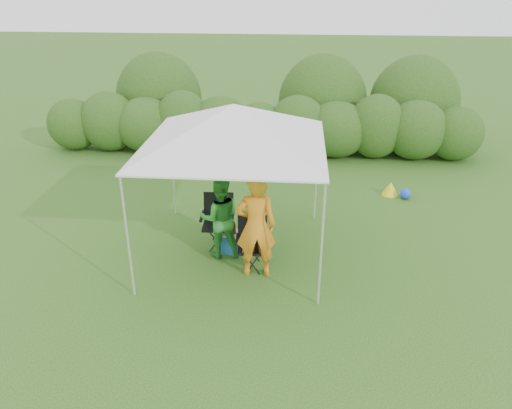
# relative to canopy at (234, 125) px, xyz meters

# --- Properties ---
(ground) EXTENTS (70.00, 70.00, 0.00)m
(ground) POSITION_rel_canopy_xyz_m (0.00, -0.50, -2.46)
(ground) COLOR #396520
(hedge) EXTENTS (12.34, 1.53, 1.80)m
(hedge) POSITION_rel_canopy_xyz_m (0.00, 5.50, -1.64)
(hedge) COLOR #2E531A
(hedge) RESTS_ON ground
(canopy) EXTENTS (3.10, 3.10, 2.83)m
(canopy) POSITION_rel_canopy_xyz_m (0.00, 0.00, 0.00)
(canopy) COLOR silver
(canopy) RESTS_ON ground
(chair_right) EXTENTS (0.60, 0.55, 0.92)m
(chair_right) POSITION_rel_canopy_xyz_m (0.35, -0.45, -1.94)
(chair_right) COLOR black
(chair_right) RESTS_ON ground
(chair_left) EXTENTS (0.65, 0.59, 1.01)m
(chair_left) POSITION_rel_canopy_xyz_m (-0.37, 0.29, -1.89)
(chair_left) COLOR black
(chair_left) RESTS_ON ground
(man) EXTENTS (0.74, 0.53, 1.87)m
(man) POSITION_rel_canopy_xyz_m (0.44, -0.71, -1.53)
(man) COLOR orange
(man) RESTS_ON ground
(woman) EXTENTS (0.85, 0.72, 1.53)m
(woman) POSITION_rel_canopy_xyz_m (-0.26, -0.12, -1.69)
(woman) COLOR #2B832D
(woman) RESTS_ON ground
(cooler) EXTENTS (0.53, 0.43, 0.40)m
(cooler) POSITION_rel_canopy_xyz_m (-0.08, 0.01, -2.26)
(cooler) COLOR #22689E
(cooler) RESTS_ON ground
(bottle) EXTENTS (0.07, 0.07, 0.25)m
(bottle) POSITION_rel_canopy_xyz_m (-0.02, -0.03, -1.94)
(bottle) COLOR #592D0C
(bottle) RESTS_ON cooler
(lawn_toy) EXTENTS (0.63, 0.53, 0.32)m
(lawn_toy) POSITION_rel_canopy_xyz_m (3.40, 2.87, -2.31)
(lawn_toy) COLOR yellow
(lawn_toy) RESTS_ON ground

